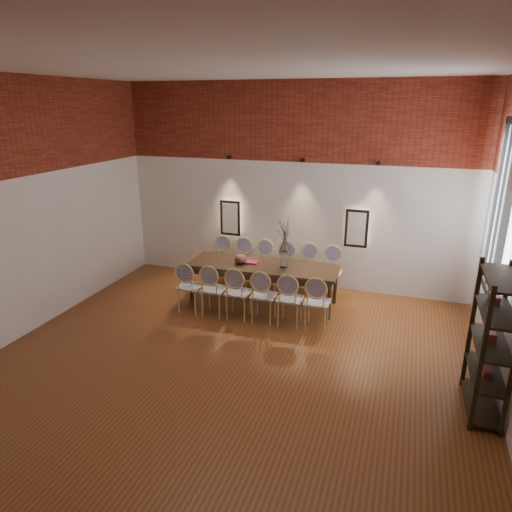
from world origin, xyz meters
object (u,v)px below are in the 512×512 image
(chair_near_e, at_px, (290,299))
(chair_far_f, at_px, (330,272))
(chair_far_b, at_px, (241,263))
(chair_near_f, at_px, (317,302))
(chair_far_a, at_px, (220,261))
(chair_far_d, at_px, (284,268))
(chair_far_e, at_px, (307,270))
(book, at_px, (251,262))
(chair_near_d, at_px, (264,295))
(vase, at_px, (284,259))
(chair_far_c, at_px, (262,265))
(chair_near_a, at_px, (190,286))
(dining_table, at_px, (263,284))
(shelving_rack, at_px, (491,343))
(bowl, at_px, (240,259))
(chair_near_c, at_px, (238,292))
(chair_near_b, at_px, (214,289))

(chair_near_e, bearing_deg, chair_far_f, 72.38)
(chair_near_e, height_order, chair_far_b, same)
(chair_near_f, distance_m, chair_far_a, 2.71)
(chair_near_f, bearing_deg, chair_far_d, 122.43)
(chair_far_e, distance_m, book, 1.20)
(chair_far_b, bearing_deg, chair_far_d, 180.00)
(chair_near_d, distance_m, vase, 0.86)
(chair_far_e, distance_m, chair_far_f, 0.46)
(chair_far_d, bearing_deg, chair_far_c, -0.00)
(chair_far_d, distance_m, vase, 0.86)
(chair_far_b, height_order, vase, vase)
(chair_near_a, relative_size, chair_far_d, 1.00)
(dining_table, distance_m, chair_far_a, 1.36)
(chair_far_f, relative_size, book, 3.62)
(chair_near_a, height_order, chair_far_b, same)
(chair_far_b, bearing_deg, dining_table, 133.62)
(chair_near_f, distance_m, shelving_rack, 2.79)
(chair_near_a, relative_size, bowl, 3.92)
(chair_near_c, bearing_deg, chair_far_e, 57.57)
(chair_near_e, distance_m, shelving_rack, 3.18)
(chair_far_c, bearing_deg, chair_near_e, 122.43)
(chair_far_b, height_order, chair_far_d, same)
(chair_far_b, xyz_separation_m, chair_far_f, (1.84, 0.05, 0.00))
(chair_near_c, height_order, chair_near_e, same)
(chair_far_d, height_order, chair_far_e, same)
(vase, height_order, bowl, vase)
(chair_near_c, xyz_separation_m, chair_far_d, (0.42, 1.46, 0.00))
(chair_near_b, xyz_separation_m, chair_far_f, (1.80, 1.49, 0.00))
(chair_far_b, bearing_deg, shelving_rack, 144.54)
(dining_table, xyz_separation_m, chair_far_d, (0.21, 0.73, 0.09))
(bowl, bearing_deg, chair_near_c, -72.00)
(chair_near_e, distance_m, chair_far_e, 1.45)
(chair_near_b, bearing_deg, bowl, 68.90)
(chair_far_a, xyz_separation_m, chair_far_c, (0.92, 0.02, 0.00))
(chair_far_a, relative_size, book, 3.62)
(chair_far_d, bearing_deg, chair_near_a, 46.38)
(chair_near_c, relative_size, bowl, 3.92)
(vase, bearing_deg, chair_far_a, 156.36)
(chair_near_a, distance_m, chair_far_e, 2.34)
(vase, relative_size, shelving_rack, 0.17)
(chair_near_e, bearing_deg, chair_near_a, -180.00)
(chair_far_d, bearing_deg, chair_far_a, 0.00)
(chair_far_c, distance_m, book, 0.75)
(chair_far_a, height_order, shelving_rack, shelving_rack)
(chair_far_a, distance_m, chair_far_c, 0.92)
(chair_far_b, distance_m, bowl, 0.90)
(chair_near_c, distance_m, chair_far_e, 1.71)
(chair_far_a, bearing_deg, vase, 154.88)
(chair_near_b, distance_m, chair_far_d, 1.71)
(chair_far_a, xyz_separation_m, shelving_rack, (4.68, -2.83, 0.43))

